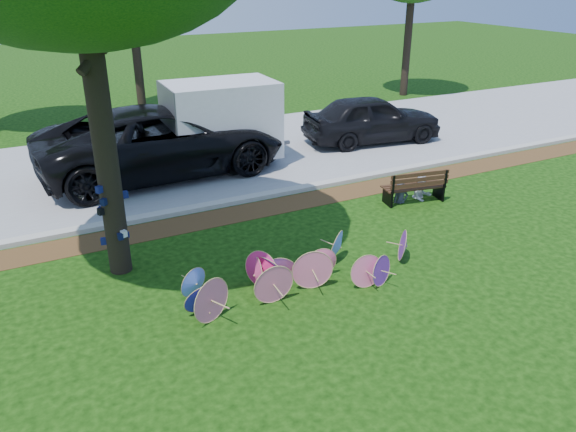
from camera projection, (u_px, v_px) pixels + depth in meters
name	position (u px, v px, depth m)	size (l,w,h in m)	color
ground	(313.00, 305.00, 10.35)	(90.00, 90.00, 0.00)	black
mulch_strip	(225.00, 216.00, 14.01)	(90.00, 1.00, 0.01)	#472D16
curb	(215.00, 205.00, 14.56)	(90.00, 0.30, 0.12)	#B7B5AD
street	(169.00, 162.00, 17.95)	(90.00, 8.00, 0.01)	gray
parasol_pile	(289.00, 272.00, 10.71)	(5.13, 1.70, 0.84)	#252AD9
black_van	(163.00, 141.00, 16.56)	(3.35, 7.27, 2.02)	black
dark_pickup	(372.00, 119.00, 19.72)	(1.96, 4.87, 1.66)	black
cargo_trailer	(222.00, 120.00, 17.14)	(3.26, 2.07, 2.88)	silver
park_bench	(413.00, 185.00, 14.78)	(1.69, 0.64, 0.88)	black
person_left	(402.00, 183.00, 14.62)	(0.41, 0.27, 1.12)	#383D4D
person_right	(423.00, 176.00, 14.89)	(0.62, 0.48, 1.27)	silver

